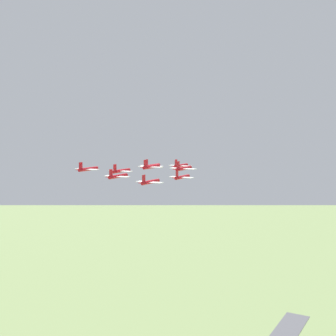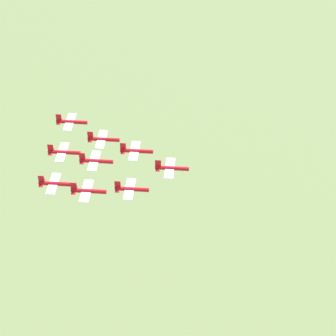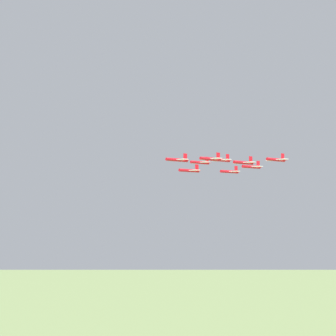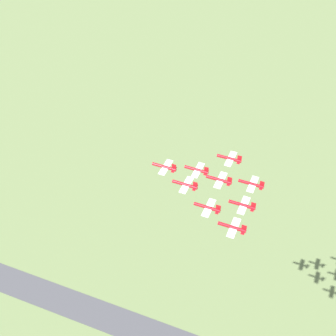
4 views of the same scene
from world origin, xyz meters
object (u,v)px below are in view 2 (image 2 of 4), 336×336
jet_0 (171,168)px  jet_4 (95,161)px  jet_2 (131,189)px  jet_7 (63,152)px  jet_3 (102,139)px  jet_5 (87,191)px  jet_6 (71,122)px  jet_1 (135,151)px  jet_8 (54,184)px

jet_0 → jet_4: size_ratio=1.00×
jet_2 → jet_7: bearing=-120.5°
jet_4 → jet_3: bearing=180.0°
jet_2 → jet_3: size_ratio=1.00×
jet_0 → jet_5: (28.21, -5.11, 1.41)m
jet_0 → jet_5: bearing=-59.5°
jet_0 → jet_5: jet_5 is taller
jet_5 → jet_6: bearing=-161.2°
jet_4 → jet_7: bearing=-120.5°
jet_1 → jet_6: 28.67m
jet_1 → jet_5: (23.59, 8.46, 0.87)m
jet_3 → jet_5: (18.97, 22.03, 2.33)m
jet_3 → jet_7: (14.11, -2.55, -0.66)m
jet_7 → jet_0: bearing=78.9°
jet_7 → jet_8: bearing=-0.0°
jet_0 → jet_2: (14.11, -2.55, -3.50)m
jet_0 → jet_8: (32.84, -18.68, -2.89)m
jet_0 → jet_4: (18.73, -16.12, 1.40)m
jet_4 → jet_5: 14.54m
jet_6 → jet_0: bearing=59.5°
jet_1 → jet_5: jet_5 is taller
jet_1 → jet_8: (28.21, -5.11, -3.44)m
jet_6 → jet_4: bearing=29.5°
jet_4 → jet_6: (-4.86, -24.59, -0.91)m
jet_1 → jet_5: bearing=-29.5°
jet_7 → jet_8: (9.49, 11.02, -1.31)m
jet_0 → jet_1: jet_1 is taller
jet_1 → jet_4: jet_4 is taller
jet_8 → jet_4: bearing=120.5°
jet_7 → jet_6: bearing=-180.0°
jet_0 → jet_7: 37.81m
jet_5 → jet_8: size_ratio=1.00×
jet_2 → jet_7: size_ratio=1.00×
jet_1 → jet_3: size_ratio=1.00×
jet_1 → jet_3: 14.41m
jet_8 → jet_1: bearing=120.5°
jet_1 → jet_4: (14.11, -2.55, 0.85)m
jet_1 → jet_2: jet_1 is taller
jet_8 → jet_2: bearing=90.0°
jet_0 → jet_3: size_ratio=1.00×
jet_3 → jet_6: jet_6 is taller
jet_6 → jet_7: 14.68m
jet_3 → jet_7: size_ratio=1.00×
jet_0 → jet_6: bearing=-120.5°
jet_3 → jet_8: jet_3 is taller
jet_0 → jet_5: 28.71m
jet_0 → jet_1: size_ratio=1.00×
jet_1 → jet_6: size_ratio=1.00×
jet_0 → jet_4: jet_4 is taller
jet_2 → jet_3: 25.20m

